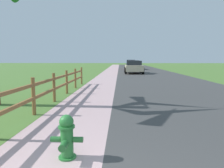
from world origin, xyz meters
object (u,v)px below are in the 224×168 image
(fire_hydrant, at_px, (67,136))
(parked_suv_beige, at_px, (134,67))
(parked_car_red, at_px, (133,65))
(parked_car_blue, at_px, (131,63))

(fire_hydrant, distance_m, parked_suv_beige, 20.75)
(parked_car_red, xyz_separation_m, parked_car_blue, (0.07, 9.99, 0.03))
(fire_hydrant, relative_size, parked_car_blue, 0.16)
(fire_hydrant, xyz_separation_m, parked_car_red, (3.09, 30.30, 0.36))
(parked_car_blue, bearing_deg, fire_hydrant, -94.48)
(fire_hydrant, relative_size, parked_suv_beige, 0.17)
(fire_hydrant, bearing_deg, parked_car_blue, 85.52)
(parked_car_blue, bearing_deg, parked_car_red, -90.39)
(parked_suv_beige, distance_m, parked_car_blue, 19.71)
(parked_car_red, height_order, parked_car_blue, parked_car_blue)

